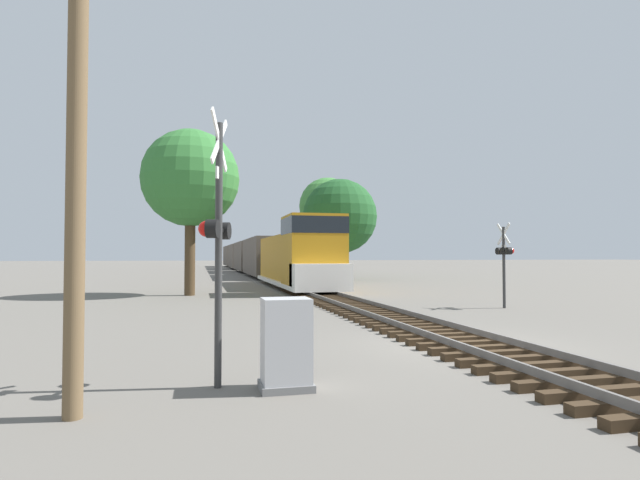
{
  "coord_description": "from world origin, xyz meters",
  "views": [
    {
      "loc": [
        -6.19,
        -10.92,
        2.18
      ],
      "look_at": [
        -2.21,
        5.43,
        2.69
      ],
      "focal_mm": 28.0,
      "sensor_mm": 36.0,
      "label": 1
    }
  ],
  "objects": [
    {
      "name": "crossing_signal_far",
      "position": [
        6.1,
        7.29,
        2.19
      ],
      "size": [
        0.34,
        1.0,
        3.52
      ],
      "rotation": [
        0.0,
        0.0,
        1.55
      ],
      "color": "#333333",
      "rests_on": "ground"
    },
    {
      "name": "tree_mid_background",
      "position": [
        6.1,
        32.04,
        5.68
      ],
      "size": [
        6.68,
        6.68,
        9.03
      ],
      "color": "#473521",
      "rests_on": "ground"
    },
    {
      "name": "freight_train",
      "position": [
        0.0,
        51.87,
        1.99
      ],
      "size": [
        3.13,
        77.3,
        4.39
      ],
      "color": "#B77A14",
      "rests_on": "ground"
    },
    {
      "name": "ground_plane",
      "position": [
        0.0,
        0.0,
        0.0
      ],
      "size": [
        400.0,
        400.0,
        0.0
      ],
      "primitive_type": "plane",
      "color": "#666059"
    },
    {
      "name": "relay_cabinet",
      "position": [
        -4.8,
        -2.88,
        0.73
      ],
      "size": [
        0.85,
        0.69,
        1.48
      ],
      "color": "slate",
      "rests_on": "ground"
    },
    {
      "name": "tree_far_right",
      "position": [
        -6.66,
        17.04,
        6.35
      ],
      "size": [
        5.29,
        5.29,
        9.04
      ],
      "color": "#473521",
      "rests_on": "ground"
    },
    {
      "name": "crossing_signal_near",
      "position": [
        -5.89,
        -2.48,
        2.52
      ],
      "size": [
        0.57,
        1.01,
        4.55
      ],
      "rotation": [
        0.0,
        0.0,
        -1.88
      ],
      "color": "#333333",
      "rests_on": "ground"
    },
    {
      "name": "tree_deep_background",
      "position": [
        8.3,
        44.96,
        7.89
      ],
      "size": [
        6.58,
        6.58,
        11.19
      ],
      "color": "brown",
      "rests_on": "ground"
    },
    {
      "name": "rail_track_bed",
      "position": [
        0.0,
        -0.0,
        0.14
      ],
      "size": [
        2.6,
        160.0,
        0.31
      ],
      "color": "#382819",
      "rests_on": "ground"
    },
    {
      "name": "utility_pole",
      "position": [
        -7.81,
        -3.62,
        3.78
      ],
      "size": [
        1.8,
        0.26,
        7.26
      ],
      "color": "brown",
      "rests_on": "ground"
    }
  ]
}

